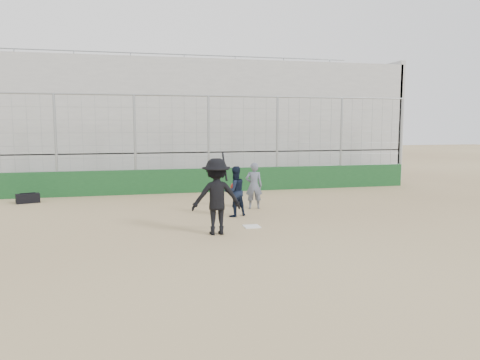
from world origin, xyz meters
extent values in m
plane|color=olive|center=(0.00, 0.00, 0.00)|extent=(90.00, 90.00, 0.00)
cube|color=white|center=(0.00, 0.00, 0.01)|extent=(0.44, 0.44, 0.02)
cube|color=#133D1A|center=(0.00, 7.00, 0.50)|extent=(18.00, 0.25, 1.00)
cylinder|color=gray|center=(0.00, 7.00, 2.00)|extent=(0.10, 0.10, 4.00)
cylinder|color=gray|center=(9.00, 7.00, 2.00)|extent=(0.10, 0.10, 4.00)
cylinder|color=gray|center=(0.00, 7.00, 4.00)|extent=(18.00, 0.07, 0.07)
cube|color=#9D9D9D|center=(0.00, 11.95, 0.80)|extent=(20.00, 6.70, 1.60)
cube|color=#9D9D9D|center=(0.00, 11.95, 3.70)|extent=(20.00, 6.70, 4.20)
cube|color=#9D9D9D|center=(10.00, 11.95, 2.90)|extent=(0.25, 6.70, 6.10)
cylinder|color=gray|center=(0.00, 15.10, 6.80)|extent=(20.00, 0.06, 0.06)
imported|color=black|center=(-1.11, -0.60, 0.98)|extent=(1.29, 0.76, 1.97)
cylinder|color=black|center=(-0.86, -0.45, 1.74)|extent=(0.07, 0.57, 0.71)
imported|color=black|center=(-0.12, 1.55, 0.51)|extent=(0.93, 0.84, 1.02)
sphere|color=maroon|center=(-0.12, 1.55, 0.93)|extent=(0.28, 0.28, 0.28)
imported|color=#545A6A|center=(0.80, 2.74, 0.70)|extent=(0.63, 0.47, 1.40)
cube|color=black|center=(-6.86, 5.74, 0.17)|extent=(0.86, 0.56, 0.34)
cylinder|color=black|center=(-6.86, 5.74, 0.36)|extent=(0.50, 0.19, 0.04)
camera|label=1|loc=(-3.30, -12.30, 2.83)|focal=35.00mm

